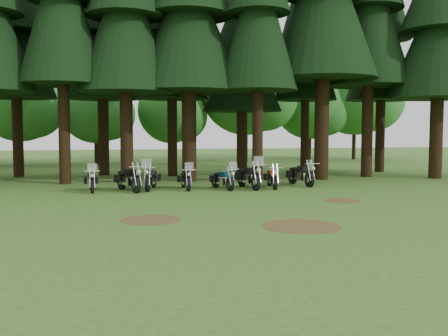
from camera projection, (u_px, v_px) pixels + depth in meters
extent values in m
plane|color=#315C19|center=(232.00, 207.00, 17.53)|extent=(120.00, 120.00, 0.00)
cylinder|color=black|center=(64.00, 125.00, 25.08)|extent=(0.58, 0.58, 5.99)
cone|color=black|center=(61.00, 8.00, 24.67)|extent=(4.32, 4.32, 7.49)
cylinder|color=black|center=(127.00, 129.00, 25.71)|extent=(0.66, 0.66, 5.57)
cone|color=black|center=(125.00, 24.00, 25.32)|extent=(4.95, 4.95, 6.96)
cylinder|color=black|center=(189.00, 128.00, 26.50)|extent=(0.77, 0.77, 5.70)
cone|color=black|center=(189.00, 23.00, 26.11)|extent=(5.81, 5.81, 7.12)
cylinder|color=black|center=(258.00, 128.00, 25.90)|extent=(0.55, 0.55, 5.71)
cone|color=black|center=(258.00, 21.00, 25.51)|extent=(4.15, 4.15, 7.14)
cylinder|color=black|center=(322.00, 120.00, 27.50)|extent=(0.80, 0.80, 6.62)
cone|color=black|center=(323.00, 2.00, 27.04)|extent=(5.98, 5.98, 8.27)
cylinder|color=black|center=(367.00, 123.00, 29.08)|extent=(0.64, 0.64, 6.35)
cone|color=black|center=(369.00, 16.00, 28.64)|extent=(4.79, 4.79, 7.93)
cylinder|color=black|center=(436.00, 131.00, 28.15)|extent=(0.72, 0.72, 5.41)
cone|color=black|center=(439.00, 37.00, 27.78)|extent=(5.44, 5.44, 6.77)
cylinder|color=black|center=(18.00, 130.00, 29.10)|extent=(0.60, 0.60, 5.53)
cone|color=black|center=(15.00, 38.00, 28.72)|extent=(4.52, 4.52, 6.91)
cylinder|color=black|center=(103.00, 130.00, 30.29)|extent=(0.65, 0.65, 5.55)
cone|color=black|center=(102.00, 41.00, 29.90)|extent=(4.85, 4.85, 6.94)
cylinder|color=black|center=(172.00, 130.00, 29.80)|extent=(0.58, 0.58, 5.52)
cone|color=black|center=(172.00, 40.00, 29.42)|extent=(4.35, 4.35, 6.90)
cylinder|color=black|center=(242.00, 136.00, 31.14)|extent=(0.66, 0.66, 4.70)
cone|color=black|center=(242.00, 64.00, 30.82)|extent=(4.94, 4.94, 5.87)
cone|color=black|center=(242.00, 18.00, 30.62)|extent=(3.95, 3.95, 4.96)
cylinder|color=black|center=(305.00, 130.00, 31.67)|extent=(0.53, 0.53, 5.56)
cone|color=black|center=(306.00, 44.00, 31.29)|extent=(3.94, 3.94, 6.95)
cylinder|color=black|center=(380.00, 129.00, 32.82)|extent=(0.61, 0.61, 5.65)
cone|color=black|center=(382.00, 46.00, 32.44)|extent=(4.59, 4.59, 7.06)
cylinder|color=black|center=(21.00, 148.00, 39.17)|extent=(0.36, 0.36, 2.80)
sphere|color=#2C6C29|center=(20.00, 100.00, 38.91)|extent=(6.53, 6.53, 6.53)
sphere|color=#2C6C29|center=(34.00, 108.00, 38.49)|extent=(4.67, 4.67, 4.67)
cylinder|color=black|center=(97.00, 149.00, 40.84)|extent=(0.36, 0.36, 2.55)
sphere|color=#2C6C29|center=(96.00, 107.00, 40.59)|extent=(5.95, 5.95, 5.95)
sphere|color=#2C6C29|center=(109.00, 114.00, 40.21)|extent=(4.25, 4.25, 4.25)
cylinder|color=black|center=(171.00, 148.00, 43.45)|extent=(0.36, 0.36, 2.47)
sphere|color=#2C6C29|center=(171.00, 110.00, 43.21)|extent=(5.76, 5.76, 5.76)
sphere|color=#2C6C29|center=(183.00, 117.00, 42.85)|extent=(4.12, 4.12, 4.12)
cylinder|color=black|center=(246.00, 142.00, 44.42)|extent=(0.36, 0.36, 3.52)
sphere|color=#2C6C29|center=(246.00, 89.00, 44.09)|extent=(8.21, 8.21, 8.21)
sphere|color=#2C6C29|center=(264.00, 98.00, 43.56)|extent=(5.87, 5.87, 5.87)
cylinder|color=black|center=(309.00, 144.00, 47.19)|extent=(0.36, 0.36, 2.94)
sphere|color=#2C6C29|center=(310.00, 103.00, 46.91)|extent=(6.86, 6.86, 6.86)
sphere|color=#2C6C29|center=(325.00, 110.00, 46.47)|extent=(4.90, 4.90, 4.90)
cylinder|color=black|center=(354.00, 141.00, 48.09)|extent=(0.36, 0.36, 3.52)
sphere|color=#2C6C29|center=(355.00, 92.00, 47.75)|extent=(8.20, 8.20, 8.20)
sphere|color=#2C6C29|center=(373.00, 100.00, 47.23)|extent=(5.86, 5.86, 5.86)
cylinder|color=#4C3D1E|center=(151.00, 220.00, 14.89)|extent=(1.80, 1.80, 0.01)
cylinder|color=#4C3D1E|center=(342.00, 201.00, 19.05)|extent=(1.40, 1.40, 0.01)
cylinder|color=#4C3D1E|center=(302.00, 226.00, 13.88)|extent=(2.20, 2.20, 0.01)
cylinder|color=black|center=(92.00, 186.00, 21.33)|extent=(0.17, 0.62, 0.61)
cylinder|color=black|center=(91.00, 183.00, 22.70)|extent=(0.17, 0.62, 0.61)
cube|color=silver|center=(91.00, 183.00, 22.05)|extent=(0.30, 0.66, 0.31)
cube|color=black|center=(91.00, 176.00, 21.83)|extent=(0.31, 0.52, 0.22)
cube|color=black|center=(91.00, 176.00, 22.23)|extent=(0.31, 0.52, 0.11)
cube|color=silver|center=(92.00, 168.00, 21.01)|extent=(0.39, 0.14, 0.37)
cylinder|color=black|center=(136.00, 185.00, 21.39)|extent=(0.38, 0.74, 0.72)
cylinder|color=black|center=(122.00, 181.00, 22.82)|extent=(0.38, 0.74, 0.72)
cube|color=silver|center=(128.00, 181.00, 22.14)|extent=(0.54, 0.83, 0.37)
cube|color=black|center=(130.00, 172.00, 21.90)|extent=(0.51, 0.68, 0.26)
cube|color=black|center=(126.00, 172.00, 22.33)|extent=(0.51, 0.68, 0.13)
cylinder|color=black|center=(148.00, 184.00, 21.95)|extent=(0.32, 0.70, 0.68)
cylinder|color=black|center=(154.00, 180.00, 23.55)|extent=(0.32, 0.70, 0.68)
cube|color=silver|center=(151.00, 180.00, 22.80)|extent=(0.47, 0.78, 0.35)
cube|color=#242429|center=(150.00, 172.00, 22.53)|extent=(0.45, 0.63, 0.25)
cube|color=black|center=(152.00, 172.00, 23.01)|extent=(0.45, 0.63, 0.12)
cube|color=silver|center=(146.00, 163.00, 21.57)|extent=(0.45, 0.24, 0.41)
cylinder|color=black|center=(188.00, 184.00, 22.13)|extent=(0.13, 0.60, 0.60)
cylinder|color=black|center=(183.00, 181.00, 23.51)|extent=(0.13, 0.60, 0.60)
cube|color=silver|center=(186.00, 181.00, 22.86)|extent=(0.26, 0.64, 0.31)
cube|color=black|center=(186.00, 174.00, 22.63)|extent=(0.28, 0.50, 0.22)
cube|color=black|center=(185.00, 174.00, 23.04)|extent=(0.28, 0.50, 0.11)
cube|color=silver|center=(189.00, 167.00, 21.81)|extent=(0.38, 0.12, 0.36)
cylinder|color=black|center=(230.00, 184.00, 22.18)|extent=(0.28, 0.63, 0.61)
cylinder|color=black|center=(216.00, 181.00, 23.45)|extent=(0.28, 0.63, 0.61)
cube|color=silver|center=(222.00, 181.00, 22.85)|extent=(0.41, 0.70, 0.32)
cube|color=navy|center=(224.00, 174.00, 22.64)|extent=(0.40, 0.56, 0.22)
cube|color=black|center=(220.00, 174.00, 23.02)|extent=(0.40, 0.56, 0.11)
cube|color=silver|center=(233.00, 166.00, 21.87)|extent=(0.41, 0.21, 0.37)
cylinder|color=black|center=(256.00, 183.00, 22.31)|extent=(0.23, 0.74, 0.73)
cylinder|color=black|center=(242.00, 179.00, 23.92)|extent=(0.23, 0.74, 0.73)
cube|color=silver|center=(248.00, 179.00, 23.16)|extent=(0.39, 0.80, 0.38)
cube|color=black|center=(250.00, 170.00, 22.89)|extent=(0.39, 0.64, 0.27)
cube|color=black|center=(246.00, 171.00, 23.37)|extent=(0.39, 0.64, 0.13)
cube|color=silver|center=(259.00, 161.00, 21.93)|extent=(0.48, 0.19, 0.44)
cylinder|color=black|center=(275.00, 183.00, 22.68)|extent=(0.24, 0.65, 0.64)
cylinder|color=black|center=(270.00, 180.00, 24.18)|extent=(0.24, 0.65, 0.64)
cube|color=silver|center=(272.00, 179.00, 23.47)|extent=(0.38, 0.71, 0.33)
cube|color=red|center=(273.00, 172.00, 23.23)|extent=(0.37, 0.57, 0.23)
cube|color=black|center=(271.00, 172.00, 23.67)|extent=(0.37, 0.57, 0.12)
cylinder|color=black|center=(310.00, 180.00, 23.70)|extent=(0.24, 0.73, 0.71)
cylinder|color=black|center=(293.00, 177.00, 25.27)|extent=(0.24, 0.73, 0.71)
cube|color=silver|center=(300.00, 176.00, 24.53)|extent=(0.40, 0.79, 0.37)
cube|color=black|center=(303.00, 169.00, 24.27)|extent=(0.40, 0.63, 0.26)
cube|color=black|center=(298.00, 169.00, 24.74)|extent=(0.40, 0.63, 0.13)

